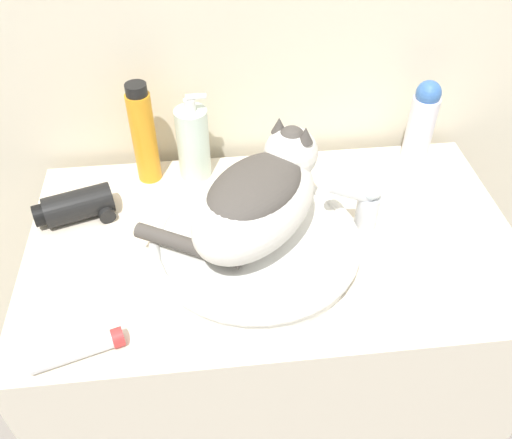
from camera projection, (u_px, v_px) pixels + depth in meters
wall_back at (255, 16)px, 1.08m from camera, size 8.00×0.05×2.40m
vanity_counter at (269, 366)px, 1.35m from camera, size 0.94×0.55×0.90m
sink_basin at (255, 244)px, 1.00m from camera, size 0.39×0.39×0.05m
cat at (258, 197)px, 0.93m from camera, size 0.37×0.32×0.18m
faucet at (365, 200)px, 1.02m from camera, size 0.12×0.06×0.14m
shampoo_bottle_tall at (144, 135)px, 1.11m from camera, size 0.05×0.05×0.22m
lotion_bottle_white at (421, 122)px, 1.17m from camera, size 0.06×0.06×0.19m
soap_pump_bottle at (193, 143)px, 1.14m from camera, size 0.07×0.07×0.20m
cream_tube at (79, 350)px, 0.84m from camera, size 0.15×0.07×0.03m
hair_dryer at (80, 205)px, 1.07m from camera, size 0.16×0.11×0.06m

